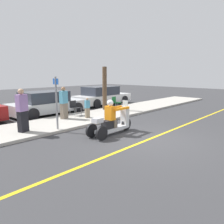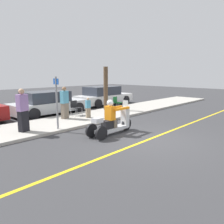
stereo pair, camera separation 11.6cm
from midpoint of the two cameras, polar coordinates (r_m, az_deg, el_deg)
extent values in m
plane|color=#38383A|center=(8.36, 9.89, -7.12)|extent=(60.00, 60.00, 0.00)
cube|color=gold|center=(8.05, 8.35, -7.73)|extent=(24.00, 0.12, 0.01)
cube|color=#B2ADA3|center=(11.43, -9.70, -2.12)|extent=(28.00, 2.80, 0.12)
cylinder|color=black|center=(9.56, 4.13, -3.14)|extent=(0.53, 0.10, 0.53)
cylinder|color=black|center=(8.10, -2.37, -5.56)|extent=(0.53, 0.10, 0.53)
cylinder|color=black|center=(8.49, -5.00, -4.86)|extent=(0.53, 0.10, 0.53)
cube|color=silver|center=(8.90, 0.37, -4.47)|extent=(1.62, 0.39, 0.13)
cube|color=black|center=(8.73, -0.35, -3.17)|extent=(0.65, 0.30, 0.34)
cube|color=silver|center=(9.42, 3.77, -1.38)|extent=(0.24, 0.30, 0.87)
cube|color=silver|center=(9.33, 3.89, 2.15)|extent=(0.03, 0.28, 0.30)
cube|color=silver|center=(8.22, -3.47, -2.16)|extent=(0.36, 0.30, 0.18)
cube|color=orange|center=(8.67, -0.12, -0.26)|extent=(0.26, 0.38, 0.55)
sphere|color=white|center=(8.61, -0.12, 2.40)|extent=(0.26, 0.26, 0.26)
cube|color=#726656|center=(8.78, 1.03, -3.10)|extent=(0.14, 0.14, 0.34)
cube|color=#726656|center=(8.93, -0.11, -2.85)|extent=(0.14, 0.14, 0.34)
cube|color=orange|center=(8.86, 2.89, 0.85)|extent=(0.93, 0.09, 0.09)
cube|color=orange|center=(9.12, 0.97, 1.13)|extent=(0.93, 0.09, 0.09)
cube|color=black|center=(9.49, -21.80, -2.25)|extent=(0.43, 0.34, 0.84)
cube|color=#9972B2|center=(9.37, -22.10, 2.27)|extent=(0.47, 0.35, 0.67)
sphere|color=tan|center=(9.32, -22.29, 5.00)|extent=(0.23, 0.23, 0.23)
cube|color=gray|center=(11.67, -5.97, -0.20)|extent=(0.25, 0.19, 0.51)
cube|color=#4C99B7|center=(11.60, -6.01, 2.04)|extent=(0.27, 0.19, 0.41)
sphere|color=tan|center=(11.56, -6.04, 3.38)|extent=(0.14, 0.14, 0.14)
cube|color=#726656|center=(11.58, -11.92, 0.29)|extent=(0.39, 0.30, 0.80)
cube|color=#4C99B7|center=(11.49, -12.05, 3.82)|extent=(0.43, 0.31, 0.63)
sphere|color=#9E704C|center=(11.45, -12.13, 5.94)|extent=(0.22, 0.22, 0.22)
cylinder|color=#A5A8AD|center=(12.02, -9.17, -0.15)|extent=(0.02, 0.02, 0.44)
cylinder|color=#A5A8AD|center=(12.29, -7.57, 0.12)|extent=(0.02, 0.02, 0.44)
cylinder|color=#A5A8AD|center=(12.36, -10.45, 0.09)|extent=(0.02, 0.02, 0.44)
cylinder|color=#A5A8AD|center=(12.63, -8.87, 0.35)|extent=(0.02, 0.02, 0.44)
cube|color=#232326|center=(12.28, -9.04, 1.16)|extent=(0.45, 0.45, 0.02)
cube|color=#232326|center=(12.43, -9.70, 2.09)|extent=(0.44, 0.03, 0.38)
cylinder|color=#A5A8AD|center=(13.89, 2.05, 1.35)|extent=(0.02, 0.02, 0.44)
cylinder|color=#A5A8AD|center=(14.26, 3.00, 1.58)|extent=(0.02, 0.02, 0.44)
cylinder|color=#A5A8AD|center=(14.13, 0.54, 1.51)|extent=(0.02, 0.02, 0.44)
cylinder|color=#A5A8AD|center=(14.49, 1.51, 1.72)|extent=(0.02, 0.02, 0.44)
cube|color=#19662D|center=(14.16, 1.78, 2.46)|extent=(0.50, 0.50, 0.02)
cube|color=#19662D|center=(14.26, 1.04, 3.25)|extent=(0.44, 0.09, 0.38)
cube|color=silver|center=(13.78, -15.75, 1.45)|extent=(4.62, 1.90, 0.59)
cube|color=#2D333D|center=(13.58, -16.70, 3.87)|extent=(2.54, 1.71, 0.63)
cylinder|color=black|center=(13.87, -8.37, 1.15)|extent=(0.64, 0.22, 0.64)
cylinder|color=black|center=(15.38, -12.77, 1.89)|extent=(0.64, 0.22, 0.64)
cylinder|color=black|center=(12.26, -19.41, -0.49)|extent=(0.64, 0.22, 0.64)
cylinder|color=black|center=(13.96, -23.01, 0.51)|extent=(0.64, 0.22, 0.64)
cube|color=silver|center=(17.25, -1.79, 3.55)|extent=(4.79, 1.84, 0.62)
cube|color=#2D333D|center=(17.02, -2.38, 5.60)|extent=(2.64, 1.66, 0.65)
cylinder|color=black|center=(17.80, 3.87, 3.20)|extent=(0.64, 0.22, 0.64)
cylinder|color=black|center=(19.01, -0.43, 3.67)|extent=(0.64, 0.22, 0.64)
cylinder|color=black|center=(15.54, -3.45, 2.20)|extent=(0.64, 0.22, 0.64)
cylinder|color=black|center=(16.91, -7.75, 2.77)|extent=(0.64, 0.22, 0.64)
cylinder|color=brown|center=(14.10, -1.41, 6.19)|extent=(0.28, 0.28, 2.74)
cylinder|color=gray|center=(9.36, -13.86, 2.24)|extent=(0.08, 0.08, 2.20)
cube|color=#1E51AD|center=(9.28, -14.09, 7.75)|extent=(0.02, 0.36, 0.24)
camera|label=1|loc=(0.06, -89.62, 0.07)|focal=35.00mm
camera|label=2|loc=(0.06, 90.38, -0.07)|focal=35.00mm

